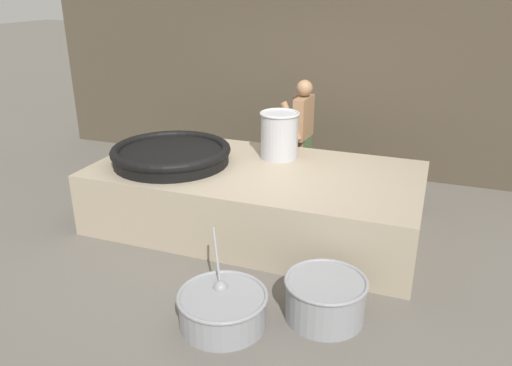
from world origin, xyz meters
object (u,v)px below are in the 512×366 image
at_px(giant_wok_near, 171,154).
at_px(stock_pot, 279,134).
at_px(prep_bowl_vegetables, 223,307).
at_px(prep_bowl_meat, 325,297).
at_px(cook, 302,132).

xyz_separation_m(giant_wok_near, stock_pot, (1.18, 0.67, 0.19)).
height_order(prep_bowl_vegetables, prep_bowl_meat, prep_bowl_vegetables).
height_order(cook, prep_bowl_vegetables, cook).
height_order(giant_wok_near, prep_bowl_vegetables, giant_wok_near).
bearing_deg(cook, giant_wok_near, 54.58).
relative_size(stock_pot, prep_bowl_meat, 0.78).
height_order(stock_pot, prep_bowl_vegetables, stock_pot).
xyz_separation_m(giant_wok_near, prep_bowl_vegetables, (1.46, -1.76, -0.71)).
bearing_deg(prep_bowl_vegetables, stock_pot, 96.43).
relative_size(stock_pot, prep_bowl_vegetables, 0.61).
bearing_deg(prep_bowl_vegetables, cook, 93.55).
height_order(giant_wok_near, stock_pot, stock_pot).
xyz_separation_m(giant_wok_near, prep_bowl_meat, (2.28, -1.35, -0.66)).
bearing_deg(giant_wok_near, prep_bowl_meat, -30.58).
bearing_deg(cook, prep_bowl_vegetables, 97.48).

